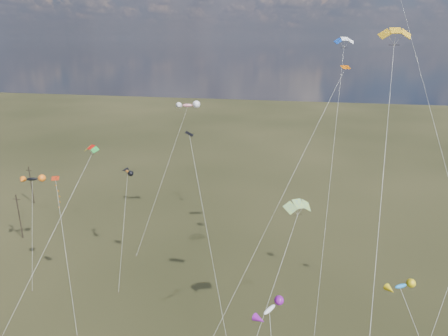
% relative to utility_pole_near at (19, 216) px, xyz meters
% --- Properties ---
extents(utility_pole_near, '(1.40, 0.20, 8.00)m').
position_rel_utility_pole_near_xyz_m(utility_pole_near, '(0.00, 0.00, 0.00)').
color(utility_pole_near, black).
rests_on(utility_pole_near, ground).
extents(utility_pole_far, '(1.40, 0.20, 8.00)m').
position_rel_utility_pole_near_xyz_m(utility_pole_far, '(-8.00, 14.00, 0.00)').
color(utility_pole_far, black).
rests_on(utility_pole_far, ground).
extents(diamond_black_mid, '(7.33, 10.30, 22.32)m').
position_rel_utility_pole_near_xyz_m(diamond_black_mid, '(34.85, -11.55, 12.72)').
color(diamond_black_mid, black).
rests_on(diamond_black_mid, ground).
extents(diamond_red_low, '(6.83, 9.20, 16.16)m').
position_rel_utility_pole_near_xyz_m(diamond_red_low, '(16.40, -11.81, 9.20)').
color(diamond_red_low, '#B52B0F').
rests_on(diamond_red_low, ground).
extents(diamond_orange_center, '(14.55, 20.80, 29.82)m').
position_rel_utility_pole_near_xyz_m(diamond_orange_center, '(46.72, -9.73, 16.78)').
color(diamond_orange_center, '#D45701').
rests_on(diamond_orange_center, ground).
extents(parafoil_yellow, '(5.47, 30.34, 34.02)m').
position_rel_utility_pole_near_xyz_m(parafoil_yellow, '(53.06, -18.89, 29.07)').
color(parafoil_yellow, gold).
rests_on(parafoil_yellow, ground).
extents(parafoil_blue_white, '(3.22, 18.97, 33.36)m').
position_rel_utility_pole_near_xyz_m(parafoil_blue_white, '(50.69, -0.84, 28.46)').
color(parafoil_blue_white, '#1440AB').
rests_on(parafoil_blue_white, ground).
extents(parafoil_striped, '(6.90, 15.18, 17.88)m').
position_rel_utility_pole_near_xyz_m(parafoil_striped, '(46.43, -16.26, 13.02)').
color(parafoil_striped, '#F4FB06').
rests_on(parafoil_striped, ground).
extents(parafoil_tricolor, '(8.09, 15.34, 22.23)m').
position_rel_utility_pole_near_xyz_m(parafoil_tricolor, '(24.29, -16.34, 17.45)').
color(parafoil_tricolor, yellow).
rests_on(parafoil_tricolor, ground).
extents(novelty_black_orange, '(6.44, 10.52, 13.29)m').
position_rel_utility_pole_near_xyz_m(novelty_black_orange, '(6.91, -4.13, 8.60)').
color(novelty_black_orange, black).
rests_on(novelty_black_orange, ground).
extents(novelty_orange_black, '(2.54, 9.51, 15.02)m').
position_rel_utility_pole_near_xyz_m(novelty_orange_black, '(22.01, -3.16, 10.43)').
color(novelty_orange_black, orange).
rests_on(novelty_orange_black, ground).
extents(novelty_white_purple, '(3.72, 10.71, 14.81)m').
position_rel_utility_pole_near_xyz_m(novelty_white_purple, '(44.92, -29.59, 10.24)').
color(novelty_white_purple, white).
rests_on(novelty_white_purple, ground).
extents(novelty_redwhite_stripe, '(7.54, 12.53, 23.06)m').
position_rel_utility_pole_near_xyz_m(novelty_redwhite_stripe, '(27.40, 9.55, 18.19)').
color(novelty_redwhite_stripe, red).
rests_on(novelty_redwhite_stripe, ground).
extents(novelty_blue_yellow, '(8.03, 10.62, 15.21)m').
position_rel_utility_pole_near_xyz_m(novelty_blue_yellow, '(54.56, -25.40, 10.63)').
color(novelty_blue_yellow, '#1D81D6').
rests_on(novelty_blue_yellow, ground).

